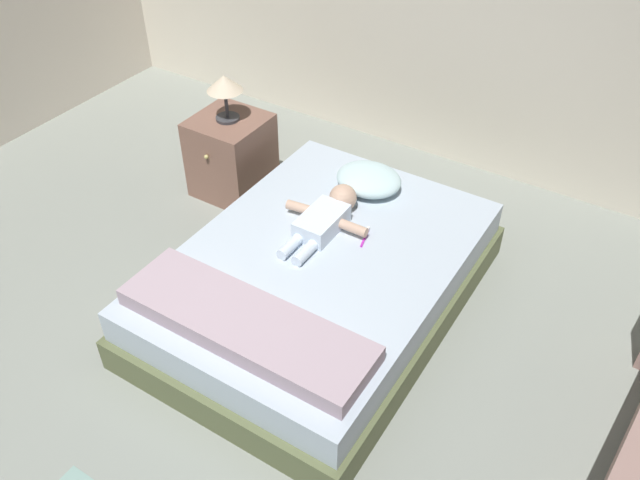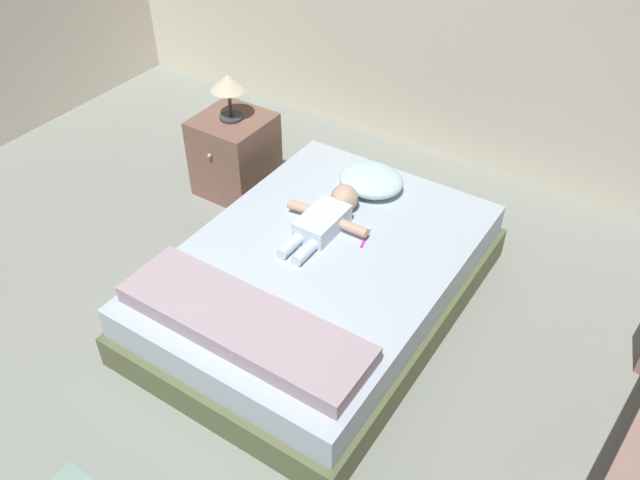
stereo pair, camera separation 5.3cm
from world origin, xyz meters
name	(u,v)px [view 1 (the left image)]	position (x,y,z in m)	size (l,w,h in m)	color
ground_plane	(179,427)	(0.00, 0.00, 0.00)	(8.00, 8.00, 0.00)	gray
bed	(320,281)	(0.14, 1.08, 0.19)	(1.45, 2.03, 0.40)	#575E3B
pillow	(369,179)	(0.06, 1.77, 0.47)	(0.41, 0.35, 0.14)	silver
baby	(326,217)	(0.03, 1.32, 0.46)	(0.53, 0.66, 0.16)	silver
toothbrush	(365,237)	(0.28, 1.34, 0.40)	(0.05, 0.16, 0.02)	#B428B1
nightstand	(232,156)	(-1.01, 1.74, 0.29)	(0.47, 0.50, 0.57)	brown
lamp	(225,86)	(-1.01, 1.74, 0.81)	(0.24, 0.24, 0.32)	#333338
blanket	(246,324)	(0.14, 0.41, 0.44)	(1.31, 0.39, 0.10)	#A9929E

